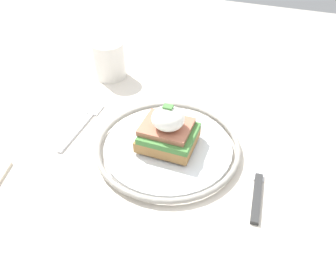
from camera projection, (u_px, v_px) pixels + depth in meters
name	position (u px, v px, depth m)	size (l,w,h in m)	color
dining_table	(149.00, 188.00, 0.66)	(1.05, 0.83, 0.73)	beige
plate	(168.00, 146.00, 0.58)	(0.26, 0.26, 0.02)	silver
sandwich	(168.00, 131.00, 0.55)	(0.10, 0.08, 0.08)	#9E703D
fork	(84.00, 124.00, 0.64)	(0.02, 0.15, 0.00)	silver
knife	(259.00, 179.00, 0.53)	(0.03, 0.21, 0.01)	#2D2D2D
cup	(109.00, 60.00, 0.75)	(0.07, 0.07, 0.08)	white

